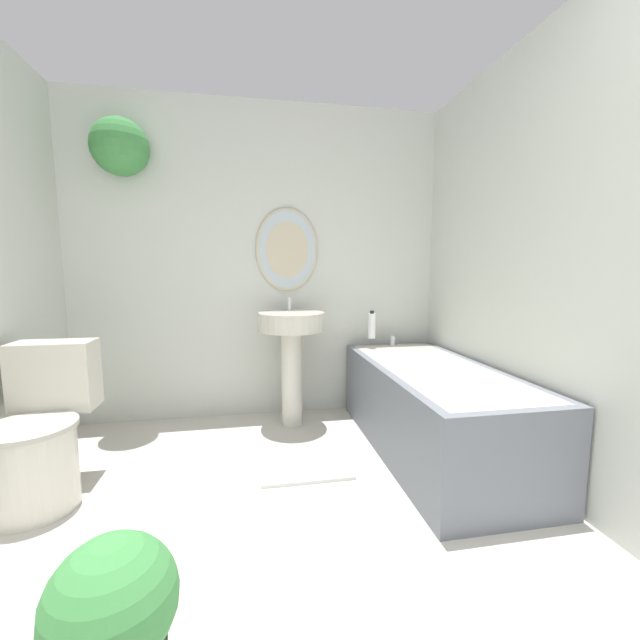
# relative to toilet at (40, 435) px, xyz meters

# --- Properties ---
(wall_back) EXTENTS (2.92, 0.38, 2.40)m
(wall_back) POSITION_rel_toilet_xyz_m (1.03, 1.02, 0.96)
(wall_back) COLOR silver
(wall_back) RESTS_ON ground_plane
(wall_right) EXTENTS (0.06, 2.94, 2.40)m
(wall_right) POSITION_rel_toilet_xyz_m (2.56, -0.40, 0.87)
(wall_right) COLOR silver
(wall_right) RESTS_ON ground_plane
(toilet) EXTENTS (0.41, 0.59, 0.77)m
(toilet) POSITION_rel_toilet_xyz_m (0.00, 0.00, 0.00)
(toilet) COLOR beige
(toilet) RESTS_ON ground_plane
(pedestal_sink) EXTENTS (0.48, 0.48, 0.94)m
(pedestal_sink) POSITION_rel_toilet_xyz_m (1.33, 0.73, 0.29)
(pedestal_sink) COLOR beige
(pedestal_sink) RESTS_ON ground_plane
(bathtub) EXTENTS (0.71, 1.62, 0.62)m
(bathtub) POSITION_rel_toilet_xyz_m (2.16, 0.15, -0.05)
(bathtub) COLOR slate
(bathtub) RESTS_ON ground_plane
(shampoo_bottle) EXTENTS (0.06, 0.06, 0.21)m
(shampoo_bottle) POSITION_rel_toilet_xyz_m (1.96, 0.80, 0.39)
(shampoo_bottle) COLOR white
(shampoo_bottle) RESTS_ON bathtub
(potted_plant) EXTENTS (0.33, 0.33, 0.46)m
(potted_plant) POSITION_rel_toilet_xyz_m (0.67, -1.08, -0.09)
(potted_plant) COLOR #47474C
(potted_plant) RESTS_ON ground_plane
(bath_mat) EXTENTS (0.52, 0.42, 0.02)m
(bath_mat) POSITION_rel_toilet_xyz_m (1.33, 0.09, -0.32)
(bath_mat) COLOR silver
(bath_mat) RESTS_ON ground_plane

